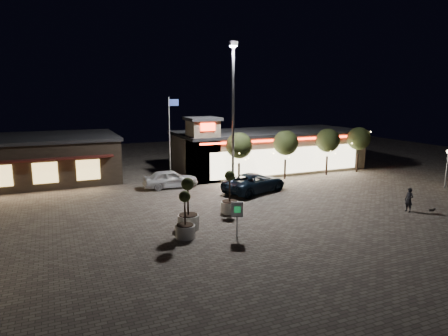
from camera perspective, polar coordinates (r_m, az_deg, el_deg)
name	(u,v)px	position (r m, az deg, el deg)	size (l,w,h in m)	color
ground	(256,224)	(26.18, 4.61, -7.98)	(90.00, 90.00, 0.00)	#71685C
retail_building	(266,150)	(43.67, 5.96, 2.58)	(20.40, 8.40, 6.10)	gray
restaurant_building	(28,159)	(42.35, -26.20, 1.19)	(16.40, 11.00, 4.30)	#382D23
floodlight_pole	(233,109)	(32.88, 1.31, 8.37)	(0.60, 0.40, 12.38)	gray
flagpole	(171,133)	(36.39, -7.64, 4.92)	(0.95, 0.10, 8.00)	white
lamp_post_east	(448,161)	(40.13, 29.32, 0.87)	(0.36, 0.36, 3.48)	gray
string_tree_a	(239,146)	(36.74, 2.17, 3.20)	(2.42, 2.42, 4.79)	#332319
string_tree_b	(286,143)	(39.14, 8.81, 3.55)	(2.42, 2.42, 4.79)	#332319
string_tree_c	(328,141)	(42.00, 14.61, 3.82)	(2.42, 2.42, 4.79)	#332319
string_tree_d	(359,139)	(44.56, 18.68, 3.98)	(2.42, 2.42, 4.79)	#332319
pickup_truck	(255,183)	(34.07, 4.39, -2.09)	(2.75, 5.96, 1.66)	black
white_sedan	(171,179)	(35.82, -7.64, -1.53)	(1.94, 4.82, 1.64)	silver
pedestrian	(409,200)	(31.34, 24.92, -4.15)	(0.64, 0.42, 1.75)	black
dog	(432,209)	(31.90, 27.60, -5.27)	(0.49, 0.31, 0.27)	#59514C
planter_left	(188,213)	(25.02, -5.14, -6.47)	(1.33, 1.33, 3.27)	silver
planter_mid	(185,223)	(23.59, -5.57, -7.89)	(1.16, 1.16, 2.84)	silver
planter_right	(230,200)	(28.16, 0.82, -4.59)	(1.24, 1.24, 3.05)	silver
valet_sign	(237,212)	(23.49, 1.88, -6.37)	(0.67, 0.33, 2.12)	gray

